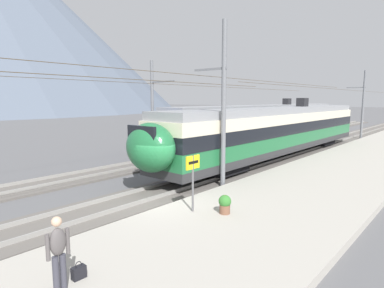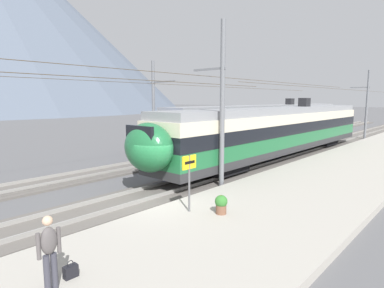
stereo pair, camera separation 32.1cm
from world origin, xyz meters
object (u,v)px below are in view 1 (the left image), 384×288
at_px(passenger_walking, 58,250).
at_px(train_near_platform, 278,129).
at_px(potted_plant_platform_edge, 225,203).
at_px(catenary_mast_far_side, 154,107).
at_px(platform_sign, 193,171).
at_px(train_far_track, 265,120).
at_px(catenary_mast_east, 362,104).
at_px(catenary_mast_mid, 222,104).
at_px(handbag_beside_passenger, 79,272).

bearing_deg(passenger_walking, train_near_platform, 12.94).
relative_size(passenger_walking, potted_plant_platform_edge, 2.43).
relative_size(catenary_mast_far_side, platform_sign, 21.16).
relative_size(train_near_platform, platform_sign, 12.58).
distance_m(train_far_track, catenary_mast_east, 11.18).
distance_m(catenary_mast_mid, catenary_mast_far_side, 10.14).
bearing_deg(handbag_beside_passenger, potted_plant_platform_edge, -0.62).
bearing_deg(passenger_walking, catenary_mast_far_side, 41.25).
bearing_deg(catenary_mast_far_side, train_far_track, -8.53).
distance_m(train_near_platform, catenary_mast_far_side, 9.50).
height_order(catenary_mast_east, potted_plant_platform_edge, catenary_mast_east).
bearing_deg(potted_plant_platform_edge, train_near_platform, 18.56).
bearing_deg(potted_plant_platform_edge, catenary_mast_mid, 37.84).
distance_m(catenary_mast_east, handbag_beside_passenger, 35.80).
distance_m(catenary_mast_mid, handbag_beside_passenger, 10.39).
relative_size(train_near_platform, train_far_track, 0.84).
height_order(catenary_mast_far_side, handbag_beside_passenger, catenary_mast_far_side).
xyz_separation_m(platform_sign, potted_plant_platform_edge, (0.59, -1.04, -1.17)).
height_order(catenary_mast_east, catenary_mast_far_side, catenary_mast_east).
relative_size(catenary_mast_east, passenger_walking, 26.49).
height_order(train_near_platform, train_far_track, same).
bearing_deg(catenary_mast_east, train_near_platform, 174.78).
bearing_deg(train_near_platform, passenger_walking, -167.06).
height_order(catenary_mast_mid, platform_sign, catenary_mast_mid).
distance_m(train_far_track, catenary_mast_far_side, 14.10).
relative_size(catenary_mast_mid, handbag_beside_passenger, 105.65).
bearing_deg(catenary_mast_mid, train_far_track, 22.03).
distance_m(catenary_mast_mid, passenger_walking, 10.65).
bearing_deg(handbag_beside_passenger, train_far_track, 20.03).
bearing_deg(potted_plant_platform_edge, passenger_walking, -179.16).
relative_size(train_near_platform, catenary_mast_east, 0.59).
relative_size(catenary_mast_far_side, passenger_walking, 26.49).
xyz_separation_m(train_near_platform, catenary_mast_far_side, (-5.25, 7.75, 1.66)).
bearing_deg(passenger_walking, potted_plant_platform_edge, 0.84).
height_order(catenary_mast_far_side, potted_plant_platform_edge, catenary_mast_far_side).
xyz_separation_m(catenary_mast_mid, potted_plant_platform_edge, (-3.52, -2.73, -3.56)).
bearing_deg(catenary_mast_far_side, platform_sign, -126.45).
xyz_separation_m(passenger_walking, handbag_beside_passenger, (0.52, 0.15, -0.79)).
xyz_separation_m(train_near_platform, handbag_beside_passenger, (-18.56, -4.23, -1.79)).
relative_size(platform_sign, handbag_beside_passenger, 4.99).
distance_m(train_near_platform, platform_sign, 13.77).
relative_size(catenary_mast_mid, catenary_mast_east, 1.00).
height_order(train_far_track, catenary_mast_far_side, catenary_mast_far_side).
height_order(train_near_platform, catenary_mast_far_side, catenary_mast_far_side).
distance_m(train_near_platform, catenary_mast_east, 17.13).
xyz_separation_m(catenary_mast_mid, handbag_beside_passenger, (-9.29, -2.67, -3.79)).
distance_m(catenary_mast_far_side, platform_sign, 13.83).
height_order(train_far_track, catenary_mast_east, catenary_mast_east).
bearing_deg(train_far_track, catenary_mast_east, -40.81).
bearing_deg(catenary_mast_east, catenary_mast_far_side, 157.29).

